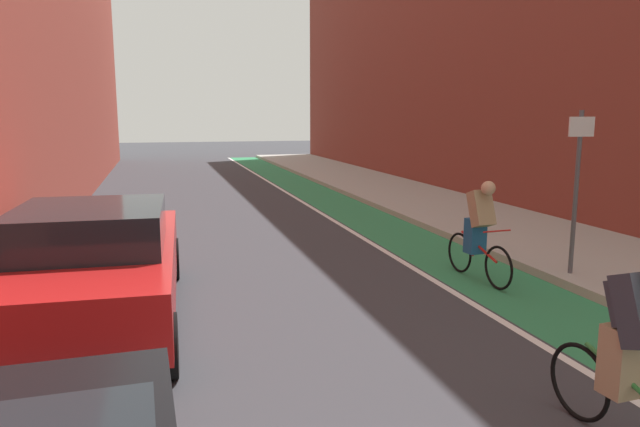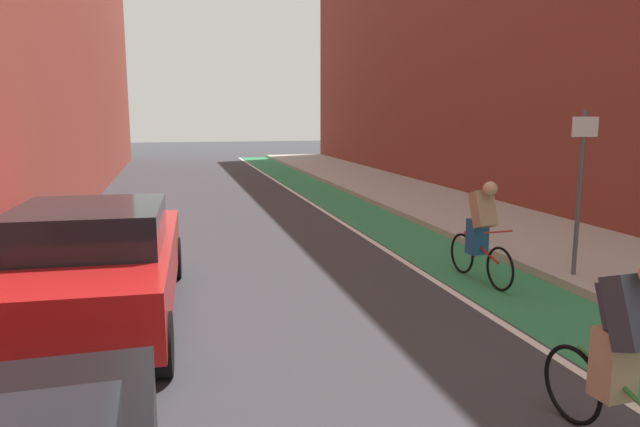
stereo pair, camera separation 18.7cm
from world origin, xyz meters
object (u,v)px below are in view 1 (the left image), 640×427
parked_sedan_red (95,263)px  cyclist_lead (633,348)px  street_sign_post (577,178)px  cyclist_mid (479,231)px

parked_sedan_red → cyclist_lead: size_ratio=2.81×
cyclist_lead → street_sign_post: size_ratio=0.68×
cyclist_lead → street_sign_post: bearing=56.2°
cyclist_lead → cyclist_mid: size_ratio=1.00×
cyclist_mid → cyclist_lead: bearing=-106.7°
cyclist_mid → parked_sedan_red: bearing=-175.2°
cyclist_lead → cyclist_mid: cyclist_lead is taller
cyclist_mid → street_sign_post: street_sign_post is taller
parked_sedan_red → street_sign_post: size_ratio=1.90×
cyclist_lead → cyclist_mid: (1.38, 4.59, -0.04)m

